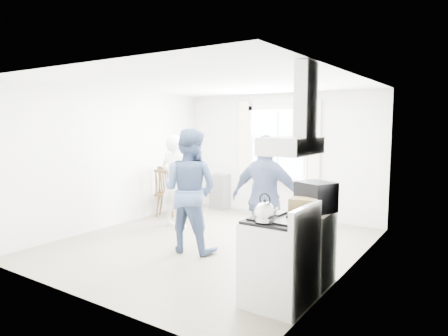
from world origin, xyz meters
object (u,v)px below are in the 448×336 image
gas_stove (280,260)px  windsor_chair_b (164,188)px  stereo_stack (316,197)px  person_right (266,199)px  person_mid (190,190)px  low_cabinet (310,248)px  windsor_chair_a (168,185)px  person_left (175,181)px

gas_stove → windsor_chair_b: (-3.75, 2.27, 0.14)m
windsor_chair_b → gas_stove: bearing=-31.3°
stereo_stack → person_right: bearing=157.8°
person_mid → stereo_stack: bearing=167.9°
low_cabinet → windsor_chair_a: size_ratio=0.84×
low_cabinet → gas_stove: bearing=-95.7°
gas_stove → person_mid: bearing=155.8°
stereo_stack → windsor_chair_b: size_ratio=0.50×
low_cabinet → windsor_chair_b: 4.13m
low_cabinet → person_right: size_ratio=0.50×
low_cabinet → person_left: bearing=160.0°
windsor_chair_a → person_right: (3.06, -1.35, 0.25)m
stereo_stack → person_left: size_ratio=0.29×
windsor_chair_a → person_mid: 2.47m
windsor_chair_a → person_mid: (1.86, -1.59, 0.29)m
stereo_stack → windsor_chair_b: (-3.85, 1.51, -0.46)m
windsor_chair_b → person_mid: 2.29m
low_cabinet → person_mid: (-2.03, 0.18, 0.50)m
windsor_chair_b → person_right: 3.21m
windsor_chair_a → person_right: size_ratio=0.59×
gas_stove → person_mid: (-1.96, 0.88, 0.46)m
gas_stove → windsor_chair_a: 4.55m
low_cabinet → stereo_stack: bearing=59.4°
low_cabinet → windsor_chair_b: size_ratio=0.88×
low_cabinet → person_right: (-0.83, 0.42, 0.46)m
stereo_stack → person_right: person_right is taller
person_mid → gas_stove: bearing=147.0°
gas_stove → low_cabinet: 0.70m
stereo_stack → person_mid: 2.07m
person_right → gas_stove: bearing=120.7°
gas_stove → windsor_chair_b: bearing=148.7°
low_cabinet → person_mid: bearing=175.0°
stereo_stack → person_right: 0.95m
low_cabinet → person_left: 3.38m
person_left → person_right: size_ratio=0.97×
low_cabinet → windsor_chair_a: bearing=155.6°
gas_stove → person_left: person_left is taller
person_left → person_mid: bearing=137.4°
gas_stove → person_left: bearing=149.0°
windsor_chair_b → person_right: (2.98, -1.16, 0.28)m
stereo_stack → low_cabinet: bearing=-120.6°
windsor_chair_a → person_mid: size_ratio=0.56×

